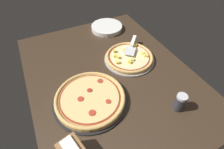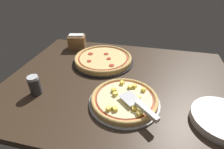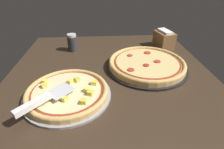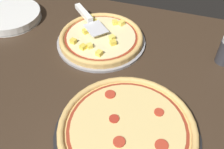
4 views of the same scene
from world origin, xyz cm
name	(u,v)px [view 1 (image 1 of 4)]	position (x,y,z in cm)	size (l,w,h in cm)	color
ground_plane	(110,75)	(0.00, 0.00, -1.80)	(126.87, 97.06, 3.60)	#38281C
pizza_pan_front	(129,59)	(5.82, -17.60, 0.50)	(33.74, 33.74, 1.00)	#939399
pizza_front	(129,57)	(5.84, -17.60, 2.36)	(31.71, 31.71, 3.67)	#DBAD60
pizza_pan_back	(90,100)	(-14.67, 18.45, 0.50)	(40.09, 40.09, 1.00)	black
pizza_back	(90,98)	(-14.67, 18.45, 2.65)	(37.68, 37.68, 3.14)	#DBAD60
serving_spatula	(133,43)	(14.76, -25.08, 5.49)	(18.81, 17.88, 2.00)	silver
plate_stack	(107,27)	(47.61, -20.34, 1.75)	(25.40, 25.40, 3.50)	white
parmesan_shaker	(180,102)	(-38.88, -20.89, 4.99)	(5.68, 5.68, 10.16)	#333338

